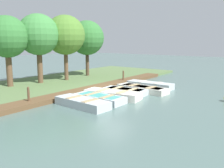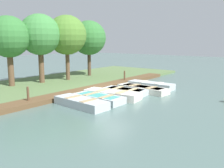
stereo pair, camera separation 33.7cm
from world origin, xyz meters
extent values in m
plane|color=#4C6660|center=(0.00, 0.00, 0.00)|extent=(80.00, 80.00, 0.00)
cube|color=#567042|center=(-5.00, 0.00, 0.09)|extent=(8.00, 24.00, 0.18)
cube|color=brown|center=(-1.39, 0.00, 0.12)|extent=(1.12, 16.60, 0.24)
cube|color=#B2BCC1|center=(0.87, -3.58, 0.20)|extent=(3.08, 1.25, 0.40)
cube|color=teal|center=(0.87, -3.58, 0.38)|extent=(2.52, 0.98, 0.03)
cube|color=tan|center=(1.45, -3.62, 0.41)|extent=(0.36, 0.99, 0.03)
cube|color=tan|center=(0.30, -3.55, 0.41)|extent=(0.36, 0.99, 0.03)
cube|color=#B2BCC1|center=(0.90, -2.29, 0.18)|extent=(2.89, 1.17, 0.35)
cube|color=teal|center=(0.90, -2.29, 0.34)|extent=(2.37, 0.92, 0.03)
cube|color=tan|center=(1.45, -2.29, 0.37)|extent=(0.30, 1.06, 0.03)
cube|color=tan|center=(0.35, -2.28, 0.37)|extent=(0.30, 1.06, 0.03)
cube|color=silver|center=(0.95, -1.15, 0.21)|extent=(3.39, 1.53, 0.41)
cube|color=beige|center=(0.95, -1.15, 0.40)|extent=(2.77, 1.21, 0.03)
cube|color=tan|center=(1.56, -1.07, 0.43)|extent=(0.46, 1.06, 0.03)
cube|color=tan|center=(0.33, -1.24, 0.43)|extent=(0.46, 1.06, 0.03)
cube|color=#B2BCC1|center=(0.90, 0.22, 0.16)|extent=(2.84, 1.39, 0.32)
cube|color=#6B7F51|center=(0.90, 0.22, 0.31)|extent=(2.32, 1.10, 0.03)
cube|color=tan|center=(1.42, 0.27, 0.33)|extent=(0.37, 1.07, 0.03)
cube|color=tan|center=(0.38, 0.17, 0.33)|extent=(0.37, 1.07, 0.03)
cube|color=beige|center=(1.42, 1.41, 0.18)|extent=(3.51, 1.35, 0.36)
cube|color=#994C33|center=(1.42, 1.41, 0.34)|extent=(2.87, 1.06, 0.03)
cube|color=tan|center=(2.07, 1.35, 0.37)|extent=(0.43, 0.98, 0.03)
cube|color=tan|center=(0.77, 1.47, 0.37)|extent=(0.43, 0.98, 0.03)
cube|color=#B2BCC1|center=(1.20, 2.88, 0.20)|extent=(3.23, 0.97, 0.40)
cube|color=#4C709E|center=(1.20, 2.88, 0.39)|extent=(2.65, 0.76, 0.03)
cube|color=beige|center=(1.82, 2.88, 0.41)|extent=(0.33, 0.88, 0.03)
cube|color=beige|center=(0.59, 2.88, 0.41)|extent=(0.33, 0.88, 0.03)
cylinder|color=brown|center=(-1.45, -5.01, 0.45)|extent=(0.12, 0.12, 0.89)
sphere|color=brown|center=(-1.45, -5.01, 0.91)|extent=(0.11, 0.11, 0.11)
cylinder|color=brown|center=(-1.45, 3.51, 0.45)|extent=(0.12, 0.12, 0.89)
sphere|color=brown|center=(-1.45, 3.51, 0.91)|extent=(0.11, 0.11, 0.11)
cylinder|color=brown|center=(-6.26, -3.07, 1.36)|extent=(0.39, 0.39, 2.73)
sphere|color=#337033|center=(-6.26, -3.07, 3.49)|extent=(2.76, 2.76, 2.76)
cylinder|color=brown|center=(-5.77, -0.94, 1.43)|extent=(0.38, 0.38, 2.85)
sphere|color=#3D7F3D|center=(-5.77, -0.94, 3.66)|extent=(2.94, 2.94, 2.94)
cylinder|color=brown|center=(-5.25, 1.15, 1.41)|extent=(0.31, 0.31, 2.82)
sphere|color=#4C7A2D|center=(-5.25, 1.15, 3.66)|extent=(3.04, 3.04, 3.04)
cylinder|color=#4C3828|center=(-5.60, 3.99, 1.32)|extent=(0.30, 0.30, 2.65)
sphere|color=#337033|center=(-5.60, 3.99, 3.47)|extent=(2.98, 2.98, 2.98)
camera|label=1|loc=(9.19, -12.34, 3.24)|focal=40.00mm
camera|label=2|loc=(9.46, -12.14, 3.24)|focal=40.00mm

